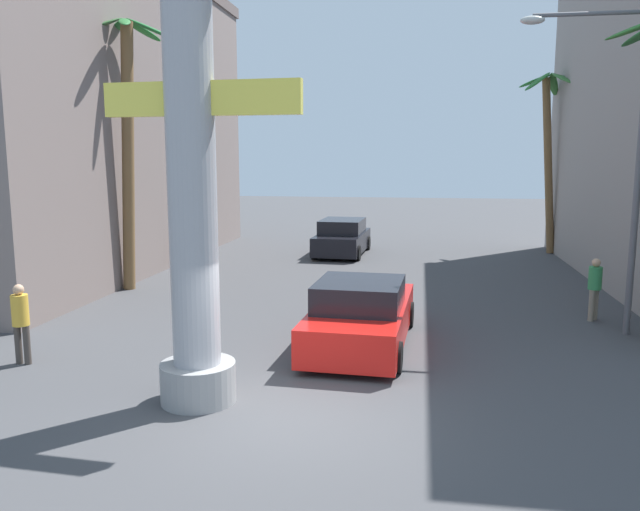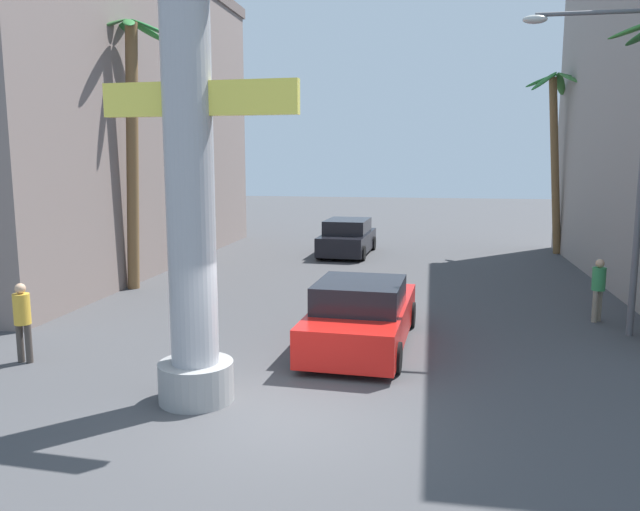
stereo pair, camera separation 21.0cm
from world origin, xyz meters
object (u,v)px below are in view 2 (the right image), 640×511
(pedestrian_far_left, at_px, (205,239))
(pedestrian_curb_left, at_px, (22,317))
(car_lead, at_px, (362,316))
(car_far, at_px, (347,238))
(street_lamp, at_px, (624,141))
(neon_sign_pole, at_px, (188,115))
(palm_tree_mid_left, at_px, (132,132))
(palm_tree_far_right, at_px, (556,142))
(pedestrian_mid_right, at_px, (598,285))

(pedestrian_far_left, relative_size, pedestrian_curb_left, 1.03)
(car_lead, relative_size, car_far, 1.11)
(street_lamp, bearing_deg, neon_sign_pole, -145.67)
(neon_sign_pole, distance_m, pedestrian_far_left, 14.98)
(street_lamp, bearing_deg, car_lead, -161.43)
(car_far, bearing_deg, pedestrian_curb_left, -106.55)
(neon_sign_pole, relative_size, car_lead, 2.09)
(palm_tree_mid_left, xyz_separation_m, pedestrian_curb_left, (1.09, -7.43, -4.08))
(neon_sign_pole, height_order, palm_tree_mid_left, neon_sign_pole)
(pedestrian_far_left, bearing_deg, palm_tree_mid_left, -95.61)
(street_lamp, height_order, pedestrian_curb_left, street_lamp)
(street_lamp, relative_size, pedestrian_curb_left, 4.53)
(neon_sign_pole, height_order, pedestrian_curb_left, neon_sign_pole)
(car_far, bearing_deg, palm_tree_far_right, 12.24)
(car_lead, distance_m, palm_tree_mid_left, 10.32)
(car_far, distance_m, pedestrian_far_left, 6.38)
(car_lead, relative_size, palm_tree_far_right, 0.65)
(pedestrian_curb_left, bearing_deg, pedestrian_mid_right, 23.89)
(street_lamp, distance_m, palm_tree_far_right, 13.39)
(palm_tree_mid_left, relative_size, pedestrian_curb_left, 5.06)
(car_far, xyz_separation_m, pedestrian_mid_right, (7.95, -10.20, 0.23))
(pedestrian_curb_left, bearing_deg, palm_tree_mid_left, 98.32)
(street_lamp, bearing_deg, pedestrian_mid_right, 90.90)
(car_lead, bearing_deg, neon_sign_pole, -123.84)
(street_lamp, relative_size, car_far, 1.66)
(palm_tree_mid_left, bearing_deg, neon_sign_pole, -58.36)
(palm_tree_far_right, height_order, pedestrian_mid_right, palm_tree_far_right)
(neon_sign_pole, relative_size, pedestrian_mid_right, 6.44)
(street_lamp, xyz_separation_m, pedestrian_mid_right, (-0.02, 1.22, -3.68))
(street_lamp, relative_size, car_lead, 1.50)
(neon_sign_pole, xyz_separation_m, palm_tree_mid_left, (-5.39, 8.75, 0.11))
(pedestrian_curb_left, bearing_deg, neon_sign_pole, -17.09)
(street_lamp, xyz_separation_m, car_far, (-7.97, 11.42, -3.91))
(palm_tree_mid_left, relative_size, pedestrian_mid_right, 5.16)
(car_far, distance_m, palm_tree_far_right, 10.02)
(neon_sign_pole, bearing_deg, palm_tree_mid_left, 121.64)
(pedestrian_curb_left, xyz_separation_m, pedestrian_mid_right, (12.65, 5.60, -0.02))
(street_lamp, distance_m, pedestrian_mid_right, 3.87)
(street_lamp, height_order, pedestrian_mid_right, street_lamp)
(palm_tree_far_right, bearing_deg, palm_tree_mid_left, -144.94)
(car_far, distance_m, pedestrian_curb_left, 16.49)
(pedestrian_far_left, distance_m, pedestrian_curb_left, 12.28)
(palm_tree_mid_left, bearing_deg, pedestrian_curb_left, -81.68)
(pedestrian_far_left, bearing_deg, car_far, 33.70)
(palm_tree_far_right, height_order, pedestrian_curb_left, palm_tree_far_right)
(neon_sign_pole, relative_size, palm_tree_far_right, 1.35)
(neon_sign_pole, xyz_separation_m, pedestrian_mid_right, (8.34, 6.93, -3.99))
(palm_tree_mid_left, bearing_deg, car_lead, -32.37)
(car_lead, xyz_separation_m, palm_tree_mid_left, (-7.90, 5.01, 4.36))
(palm_tree_mid_left, distance_m, palm_tree_far_right, 17.95)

